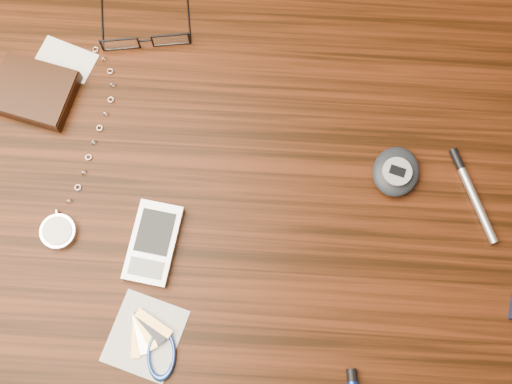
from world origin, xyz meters
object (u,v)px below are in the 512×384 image
pda_phone (153,243)px  notepad_keys (153,344)px  pedometer (396,172)px  wallet_and_card (35,91)px  eyeglasses (145,37)px  silver_pen (470,188)px  pocket_watch (60,226)px  desk (214,218)px

pda_phone → notepad_keys: (0.01, -0.12, -0.00)m
pedometer → notepad_keys: size_ratio=0.74×
wallet_and_card → eyeglasses: bearing=32.2°
eyeglasses → silver_pen: bearing=-22.9°
pocket_watch → silver_pen: size_ratio=2.28×
pocket_watch → notepad_keys: size_ratio=2.58×
silver_pen → pedometer: bearing=172.0°
pda_phone → wallet_and_card: bearing=132.6°
silver_pen → pocket_watch: bearing=-171.0°
wallet_and_card → silver_pen: wallet_and_card is taller
pocket_watch → pda_phone: pda_phone is taller
desk → pocket_watch: pocket_watch is taller
silver_pen → notepad_keys: bearing=-150.3°
pda_phone → notepad_keys: bearing=-84.3°
eyeglasses → notepad_keys: 0.39m
silver_pen → desk: bearing=-174.2°
pda_phone → pedometer: (0.29, 0.11, 0.00)m
wallet_and_card → pocket_watch: bearing=-71.8°
notepad_keys → silver_pen: 0.42m
wallet_and_card → notepad_keys: size_ratio=1.29×
desk → wallet_and_card: size_ratio=7.34×
eyeglasses → pda_phone: (0.04, -0.27, -0.00)m
eyeglasses → desk: bearing=-64.7°
wallet_and_card → pocket_watch: 0.18m
silver_pen → eyeglasses: bearing=157.1°
eyeglasses → pocket_watch: 0.27m
eyeglasses → pedometer: 0.37m
wallet_and_card → pda_phone: wallet_and_card is taller
wallet_and_card → pda_phone: (0.17, -0.19, -0.00)m
eyeglasses → notepad_keys: (0.05, -0.39, -0.01)m
pedometer → notepad_keys: (-0.28, -0.22, -0.01)m
pocket_watch → pda_phone: (0.11, -0.01, 0.00)m
pda_phone → silver_pen: size_ratio=0.87×
pda_phone → notepad_keys: 0.12m
eyeglasses → notepad_keys: size_ratio=1.29×
pedometer → notepad_keys: pedometer is taller
desk → silver_pen: size_ratio=8.36×
pedometer → desk: bearing=-168.6°
wallet_and_card → pedometer: bearing=-9.9°
wallet_and_card → pda_phone: bearing=-47.4°
pocket_watch → silver_pen: (0.50, 0.08, -0.00)m
wallet_and_card → notepad_keys: wallet_and_card is taller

